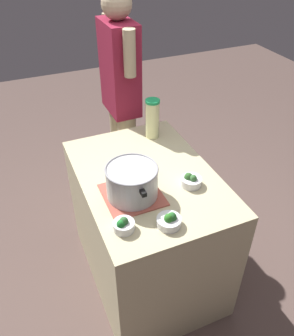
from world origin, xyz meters
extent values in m
plane|color=brown|center=(0.00, 0.00, 0.00)|extent=(8.00, 8.00, 0.00)
cube|color=#C1B78C|center=(0.00, 0.00, 0.44)|extent=(1.07, 0.76, 0.88)
cube|color=#A85142|center=(-0.13, 0.14, 0.89)|extent=(0.30, 0.30, 0.01)
cylinder|color=#B7B7BC|center=(-0.13, 0.14, 0.98)|extent=(0.27, 0.27, 0.17)
torus|color=#99999E|center=(-0.13, 0.14, 1.06)|extent=(0.28, 0.28, 0.01)
cube|color=black|center=(-0.29, 0.14, 1.02)|extent=(0.04, 0.02, 0.02)
cube|color=black|center=(0.02, 0.14, 1.02)|extent=(0.04, 0.02, 0.02)
cylinder|color=beige|center=(0.38, -0.20, 1.01)|extent=(0.09, 0.09, 0.25)
cylinder|color=#1B9451|center=(0.38, -0.20, 1.14)|extent=(0.09, 0.09, 0.02)
ellipsoid|color=yellow|center=(0.39, -0.20, 1.02)|extent=(0.04, 0.04, 0.01)
cylinder|color=silver|center=(-0.18, -0.19, 0.91)|extent=(0.12, 0.12, 0.05)
ellipsoid|color=#3B7138|center=(-0.19, -0.19, 0.93)|extent=(0.04, 0.04, 0.05)
ellipsoid|color=#31642A|center=(-0.16, -0.18, 0.93)|extent=(0.05, 0.05, 0.06)
cylinder|color=silver|center=(-0.35, 0.27, 0.91)|extent=(0.11, 0.11, 0.05)
ellipsoid|color=#2F6432|center=(-0.35, 0.27, 0.93)|extent=(0.04, 0.04, 0.05)
ellipsoid|color=#1F712A|center=(-0.36, 0.28, 0.93)|extent=(0.04, 0.04, 0.05)
cylinder|color=silver|center=(-0.40, 0.06, 0.91)|extent=(0.12, 0.12, 0.04)
ellipsoid|color=#27652A|center=(-0.41, 0.04, 0.93)|extent=(0.05, 0.05, 0.05)
ellipsoid|color=#2A7323|center=(-0.41, 0.06, 0.93)|extent=(0.04, 0.04, 0.05)
cylinder|color=tan|center=(0.71, -0.13, 0.44)|extent=(0.14, 0.14, 0.89)
cylinder|color=tan|center=(0.91, -0.13, 0.44)|extent=(0.14, 0.14, 0.89)
cube|color=maroon|center=(0.81, -0.13, 1.21)|extent=(0.34, 0.20, 0.65)
sphere|color=tan|center=(0.81, -0.13, 1.64)|extent=(0.20, 0.20, 0.20)
cylinder|color=tan|center=(0.60, -0.13, 1.39)|extent=(0.08, 0.08, 0.30)
cylinder|color=tan|center=(1.02, -0.13, 1.39)|extent=(0.08, 0.08, 0.30)
camera|label=1|loc=(-1.45, 0.62, 2.12)|focal=37.14mm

